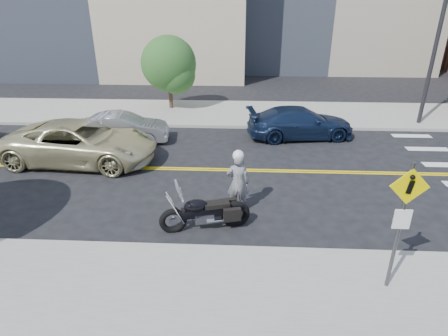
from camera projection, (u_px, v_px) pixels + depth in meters
name	position (u px, v px, depth m)	size (l,w,h in m)	color
ground_plane	(218.00, 170.00, 14.35)	(120.00, 120.00, 0.00)	black
sidewalk_near	(193.00, 322.00, 7.50)	(60.00, 5.00, 0.15)	#9E9B91
sidewalk_far	(226.00, 113.00, 21.13)	(60.00, 5.00, 0.15)	#9E9B91
pedestrian_sign	(402.00, 216.00, 7.61)	(0.78, 0.08, 3.00)	#4C4C51
motorcyclist	(238.00, 181.00, 11.24)	(0.70, 0.47, 1.99)	#B9B8BD
motorcycle	(205.00, 205.00, 10.41)	(2.49, 0.76, 1.52)	black
suv	(81.00, 143.00, 14.70)	(2.73, 5.91, 1.64)	beige
parked_car_silver	(123.00, 128.00, 16.83)	(1.41, 4.05, 1.33)	#9C9DA3
parked_car_blue	(300.00, 123.00, 17.40)	(2.00, 4.92, 1.43)	#182849
tree_far_a	(169.00, 64.00, 20.86)	(3.07, 3.07, 4.20)	#382619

